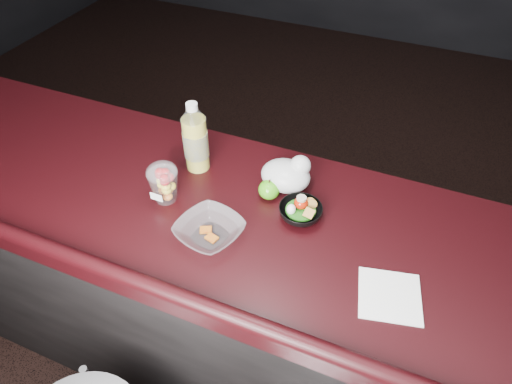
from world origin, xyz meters
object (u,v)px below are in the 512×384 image
lemonade_bottle (196,142)px  snack_bowl (300,211)px  fruit_cup (163,182)px  green_apple (269,190)px  takeout_bowl (209,231)px

lemonade_bottle → snack_bowl: 0.42m
fruit_cup → green_apple: size_ratio=1.92×
fruit_cup → takeout_bowl: (0.20, -0.09, -0.05)m
snack_bowl → lemonade_bottle: bearing=166.9°
green_apple → takeout_bowl: (-0.10, -0.22, -0.01)m
green_apple → snack_bowl: (0.12, -0.05, -0.01)m
takeout_bowl → lemonade_bottle: bearing=123.9°
lemonade_bottle → green_apple: lemonade_bottle is taller
fruit_cup → green_apple: fruit_cup is taller
lemonade_bottle → green_apple: bearing=-9.6°
fruit_cup → takeout_bowl: size_ratio=0.59×
green_apple → fruit_cup: bearing=-156.1°
green_apple → snack_bowl: size_ratio=0.54×
lemonade_bottle → takeout_bowl: size_ratio=1.09×
lemonade_bottle → snack_bowl: size_ratio=1.89×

